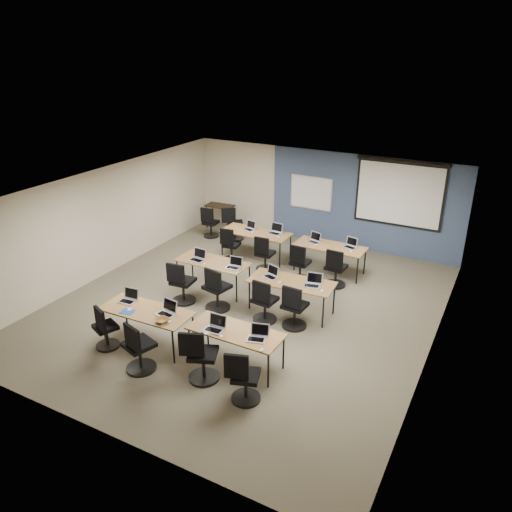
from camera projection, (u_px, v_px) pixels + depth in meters
The scene contains 58 objects.
floor at pixel (246, 305), 11.28m from camera, with size 8.00×9.00×0.02m, color #6B6354.
ceiling at pixel (245, 190), 10.20m from camera, with size 8.00×9.00×0.02m, color white.
wall_back at pixel (322, 197), 14.38m from camera, with size 8.00×0.04×2.70m, color beige.
wall_front at pixel (92, 359), 7.10m from camera, with size 8.00×0.04×2.70m, color beige.
wall_left at pixel (106, 221), 12.47m from camera, with size 0.04×9.00×2.70m, color beige.
wall_right at pixel (439, 291), 9.01m from camera, with size 0.04×9.00×2.70m, color beige.
blue_accent_panel at pixel (364, 204), 13.82m from camera, with size 5.50×0.04×2.70m, color #3D5977.
whiteboard at pixel (311, 193), 14.41m from camera, with size 1.28×0.03×0.98m.
projector_screen at pixel (400, 190), 13.14m from camera, with size 2.40×0.10×1.82m.
training_table_front_left at pixel (146, 312), 9.63m from camera, with size 1.83×0.76×0.73m.
training_table_front_right at pixel (236, 333), 8.96m from camera, with size 1.75×0.73×0.73m.
training_table_mid_left at pixel (213, 263), 11.75m from camera, with size 1.76×0.73×0.73m.
training_table_mid_right at pixel (292, 283), 10.78m from camera, with size 1.85×0.77×0.73m.
training_table_back_left at pixel (256, 233), 13.54m from camera, with size 1.89×0.79×0.73m.
training_table_back_right at pixel (330, 248), 12.63m from camera, with size 1.80×0.75×0.73m.
laptop_0 at pixel (129, 298), 9.93m from camera, with size 0.33×0.28×0.25m.
mouse_0 at pixel (129, 310), 9.61m from camera, with size 0.06×0.10×0.04m, color white.
task_chair_0 at pixel (105, 331), 9.57m from camera, with size 0.49×0.46×0.95m.
laptop_1 at pixel (167, 311), 9.46m from camera, with size 0.35×0.30×0.26m.
mouse_1 at pixel (169, 322), 9.20m from camera, with size 0.06×0.10×0.04m, color white.
task_chair_1 at pixel (138, 351), 8.89m from camera, with size 0.56×0.55×1.03m.
laptop_2 at pixel (215, 326), 8.96m from camera, with size 0.34×0.29×0.26m.
mouse_2 at pixel (221, 336), 8.75m from camera, with size 0.05×0.09×0.03m, color white.
task_chair_2 at pixel (201, 360), 8.65m from camera, with size 0.58×0.55×1.02m.
laptop_3 at pixel (258, 335), 8.68m from camera, with size 0.33×0.28×0.25m.
mouse_3 at pixel (262, 350), 8.36m from camera, with size 0.05×0.09×0.03m, color white.
task_chair_3 at pixel (243, 381), 8.14m from camera, with size 0.51×0.49×0.98m.
laptop_4 at pixel (198, 257), 11.79m from camera, with size 0.34×0.29×0.26m.
mouse_4 at pixel (204, 264), 11.58m from camera, with size 0.05×0.09×0.03m, color white.
task_chair_4 at pixel (182, 286), 11.25m from camera, with size 0.54×0.54×1.02m.
laptop_5 at pixel (234, 265), 11.40m from camera, with size 0.32×0.27×0.24m.
mouse_5 at pixel (237, 273), 11.14m from camera, with size 0.06×0.09×0.03m, color white.
task_chair_5 at pixel (216, 292), 10.94m from camera, with size 0.56×0.56×1.04m.
laptop_6 at pixel (271, 274), 10.95m from camera, with size 0.31×0.26×0.24m.
mouse_6 at pixel (280, 282), 10.71m from camera, with size 0.06×0.09×0.03m, color white.
task_chair_6 at pixel (264, 304), 10.48m from camera, with size 0.52×0.52×1.00m.
laptop_7 at pixel (313, 283), 10.56m from camera, with size 0.34×0.29×0.26m.
mouse_7 at pixel (322, 291), 10.33m from camera, with size 0.06×0.10×0.04m, color white.
task_chair_7 at pixel (294, 310), 10.25m from camera, with size 0.52×0.52×1.00m.
laptop_8 at pixel (250, 228), 13.68m from camera, with size 0.31×0.26×0.23m.
mouse_8 at pixel (252, 232), 13.50m from camera, with size 0.06×0.10×0.03m, color white.
task_chair_8 at pixel (230, 247), 13.42m from camera, with size 0.47×0.47×0.95m.
laptop_9 at pixel (275, 231), 13.42m from camera, with size 0.35×0.30×0.27m.
mouse_9 at pixel (279, 237), 13.15m from camera, with size 0.06×0.10×0.04m, color white.
task_chair_9 at pixel (264, 256), 12.83m from camera, with size 0.48×0.48×0.97m.
laptop_10 at pixel (314, 240), 12.84m from camera, with size 0.32×0.27×0.24m.
mouse_10 at pixel (316, 245), 12.65m from camera, with size 0.06×0.09×0.03m, color white.
task_chair_10 at pixel (299, 266), 12.30m from camera, with size 0.49×0.49×0.98m.
laptop_11 at pixel (351, 245), 12.52m from camera, with size 0.31×0.27×0.24m.
mouse_11 at pixel (351, 251), 12.25m from camera, with size 0.06×0.10×0.03m, color white.
task_chair_11 at pixel (335, 271), 12.00m from camera, with size 0.51×0.51×0.99m.
blue_mousepad at pixel (127, 312), 9.56m from camera, with size 0.26×0.22×0.01m, color #1C3D94.
snack_bowl at pixel (162, 320), 9.21m from camera, with size 0.29×0.29×0.07m, color brown.
snack_plate at pixel (207, 332), 8.89m from camera, with size 0.17×0.17×0.01m, color white.
coffee_cup at pixel (202, 333), 8.80m from camera, with size 0.05×0.05×0.05m, color white.
utility_table at pixel (220, 208), 15.69m from camera, with size 0.89×0.49×0.75m.
spare_chair_a at pixel (234, 226), 14.87m from camera, with size 0.59×0.52×1.00m.
spare_chair_b at pixel (210, 225), 15.05m from camera, with size 0.47×0.47×0.95m.
Camera 1 is at (4.85, -8.63, 5.52)m, focal length 35.00 mm.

